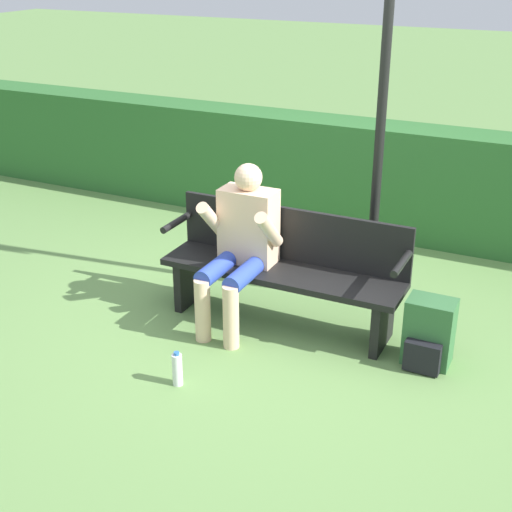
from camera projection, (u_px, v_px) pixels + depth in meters
The scene contains 7 objects.
ground_plane at pixel (280, 323), 5.20m from camera, with size 40.00×40.00×0.00m, color #668E4C.
hedge_back at pixel (370, 178), 6.69m from camera, with size 12.00×0.47×1.03m.
park_bench at pixel (285, 266), 5.07m from camera, with size 1.75×0.43×0.82m.
person_seated at pixel (241, 241), 4.99m from camera, with size 0.53×0.66×1.15m.
backpack at pixel (428, 334), 4.62m from camera, with size 0.31×0.29×0.45m.
water_bottle at pixel (177, 369), 4.43m from camera, with size 0.06×0.06×0.23m.
signpost at pixel (382, 98), 4.87m from camera, with size 0.32×0.09×2.78m.
Camera 1 is at (1.82, -4.18, 2.55)m, focal length 50.00 mm.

